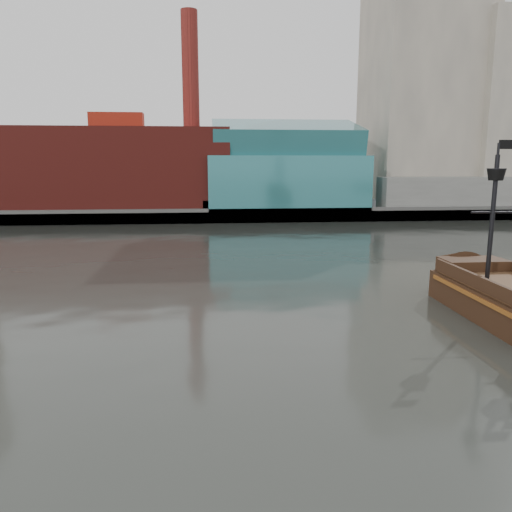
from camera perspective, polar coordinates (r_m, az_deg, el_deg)
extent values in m
plane|color=#242621|center=(29.85, 4.74, -10.73)|extent=(400.00, 400.00, 0.00)
cube|color=slate|center=(119.84, -3.07, 5.97)|extent=(220.00, 60.00, 2.00)
cube|color=#4C4C49|center=(90.48, -2.26, 4.63)|extent=(220.00, 1.00, 2.60)
cube|color=maroon|center=(100.77, -15.38, 9.55)|extent=(42.00, 18.00, 15.00)
cube|color=teal|center=(98.56, 3.34, 8.44)|extent=(30.00, 16.00, 10.00)
cube|color=#B6AB97|center=(117.25, 17.98, 17.13)|extent=(20.00, 22.00, 46.00)
cube|color=#AFA693|center=(121.47, 26.71, 14.39)|extent=(18.00, 18.00, 38.00)
cube|color=#B6AB97|center=(137.04, 19.15, 17.33)|extent=(24.00, 20.00, 52.00)
cube|color=slate|center=(107.52, 24.27, 6.64)|extent=(40.00, 6.00, 6.00)
cylinder|color=maroon|center=(102.80, -7.52, 20.21)|extent=(3.20, 3.20, 22.00)
cube|color=teal|center=(98.57, 3.39, 13.09)|extent=(28.00, 14.94, 8.78)
cube|color=black|center=(39.27, 27.06, -5.57)|extent=(5.74, 13.69, 2.96)
cube|color=black|center=(43.37, 23.48, -1.03)|extent=(4.85, 2.75, 1.14)
cylinder|color=black|center=(39.08, 25.39, 3.88)|extent=(0.32, 0.32, 8.88)
cone|color=black|center=(38.89, 25.75, 8.38)|extent=(1.26, 1.26, 0.80)
cube|color=black|center=(39.16, 26.66, 11.32)|extent=(1.03, 0.04, 0.63)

